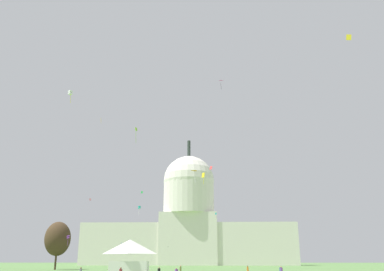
{
  "coord_description": "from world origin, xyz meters",
  "views": [
    {
      "loc": [
        6.26,
        -30.21,
        2.78
      ],
      "look_at": [
        1.47,
        77.29,
        35.37
      ],
      "focal_mm": 38.46,
      "sensor_mm": 36.0,
      "label": 1
    }
  ],
  "objects_px": {
    "person_orange_mid_center": "(248,271)",
    "kite_gold_high": "(101,121)",
    "kite_green_high": "(142,192)",
    "kite_orange_low": "(196,173)",
    "kite_blue_low": "(122,245)",
    "kite_white_high": "(70,93)",
    "event_tent": "(130,257)",
    "kite_cyan_mid": "(216,214)",
    "person_olive_near_tree_west": "(181,270)",
    "kite_lime_mid": "(136,132)",
    "kite_yellow_low": "(203,176)",
    "kite_violet_low": "(68,237)",
    "person_denim_back_center": "(281,271)",
    "kite_black_low": "(169,248)",
    "kite_turquoise_mid": "(139,207)",
    "kite_yellow_high": "(349,37)",
    "tree_west_near": "(58,239)",
    "capitol_building": "(189,223)",
    "kite_red_high": "(211,168)",
    "kite_magenta_high": "(221,82)",
    "person_purple_front_right": "(282,271)"
  },
  "relations": [
    {
      "from": "person_orange_mid_center",
      "to": "kite_gold_high",
      "type": "xyz_separation_m",
      "value": [
        -40.76,
        36.24,
        43.5
      ]
    },
    {
      "from": "person_orange_mid_center",
      "to": "kite_green_high",
      "type": "height_order",
      "value": "kite_green_high"
    },
    {
      "from": "kite_orange_low",
      "to": "kite_blue_low",
      "type": "bearing_deg",
      "value": 66.86
    },
    {
      "from": "kite_white_high",
      "to": "kite_blue_low",
      "type": "relative_size",
      "value": 0.95
    },
    {
      "from": "event_tent",
      "to": "kite_blue_low",
      "type": "bearing_deg",
      "value": 99.47
    },
    {
      "from": "kite_gold_high",
      "to": "kite_cyan_mid",
      "type": "xyz_separation_m",
      "value": [
        36.38,
        82.5,
        -20.4
      ]
    },
    {
      "from": "person_olive_near_tree_west",
      "to": "kite_lime_mid",
      "type": "bearing_deg",
      "value": -22.92
    },
    {
      "from": "kite_green_high",
      "to": "kite_yellow_low",
      "type": "height_order",
      "value": "kite_green_high"
    },
    {
      "from": "kite_violet_low",
      "to": "person_denim_back_center",
      "type": "bearing_deg",
      "value": 54.04
    },
    {
      "from": "person_olive_near_tree_west",
      "to": "kite_black_low",
      "type": "bearing_deg",
      "value": -61.29
    },
    {
      "from": "kite_turquoise_mid",
      "to": "event_tent",
      "type": "bearing_deg",
      "value": 28.62
    },
    {
      "from": "kite_yellow_high",
      "to": "kite_lime_mid",
      "type": "bearing_deg",
      "value": -151.88
    },
    {
      "from": "tree_west_near",
      "to": "person_denim_back_center",
      "type": "relative_size",
      "value": 9.04
    },
    {
      "from": "capitol_building",
      "to": "kite_gold_high",
      "type": "height_order",
      "value": "capitol_building"
    },
    {
      "from": "kite_orange_low",
      "to": "kite_gold_high",
      "type": "bearing_deg",
      "value": 81.19
    },
    {
      "from": "capitol_building",
      "to": "kite_white_high",
      "type": "xyz_separation_m",
      "value": [
        -23.63,
        -128.59,
        21.75
      ]
    },
    {
      "from": "tree_west_near",
      "to": "kite_black_low",
      "type": "distance_m",
      "value": 83.95
    },
    {
      "from": "kite_gold_high",
      "to": "person_olive_near_tree_west",
      "type": "bearing_deg",
      "value": 65.34
    },
    {
      "from": "person_denim_back_center",
      "to": "kite_turquoise_mid",
      "type": "relative_size",
      "value": 0.36
    },
    {
      "from": "kite_blue_low",
      "to": "kite_green_high",
      "type": "bearing_deg",
      "value": -100.26
    },
    {
      "from": "kite_gold_high",
      "to": "kite_violet_low",
      "type": "height_order",
      "value": "kite_gold_high"
    },
    {
      "from": "kite_blue_low",
      "to": "kite_cyan_mid",
      "type": "distance_m",
      "value": 49.15
    },
    {
      "from": "kite_red_high",
      "to": "kite_cyan_mid",
      "type": "bearing_deg",
      "value": 164.25
    },
    {
      "from": "tree_west_near",
      "to": "kite_magenta_high",
      "type": "xyz_separation_m",
      "value": [
        49.16,
        -4.05,
        47.8
      ]
    },
    {
      "from": "capitol_building",
      "to": "tree_west_near",
      "type": "xyz_separation_m",
      "value": [
        -33.54,
        -101.09,
        -13.14
      ]
    },
    {
      "from": "kite_red_high",
      "to": "kite_orange_low",
      "type": "bearing_deg",
      "value": -14.72
    },
    {
      "from": "kite_turquoise_mid",
      "to": "kite_yellow_low",
      "type": "bearing_deg",
      "value": 35.37
    },
    {
      "from": "person_purple_front_right",
      "to": "kite_cyan_mid",
      "type": "bearing_deg",
      "value": 156.14
    },
    {
      "from": "kite_white_high",
      "to": "kite_red_high",
      "type": "bearing_deg",
      "value": -80.74
    },
    {
      "from": "event_tent",
      "to": "kite_black_low",
      "type": "xyz_separation_m",
      "value": [
        -6.04,
        130.09,
        5.24
      ]
    },
    {
      "from": "kite_red_high",
      "to": "kite_gold_high",
      "type": "bearing_deg",
      "value": -55.34
    },
    {
      "from": "capitol_building",
      "to": "kite_violet_low",
      "type": "distance_m",
      "value": 109.24
    },
    {
      "from": "kite_white_high",
      "to": "kite_yellow_high",
      "type": "bearing_deg",
      "value": -163.2
    },
    {
      "from": "person_orange_mid_center",
      "to": "kite_violet_low",
      "type": "distance_m",
      "value": 60.79
    },
    {
      "from": "event_tent",
      "to": "person_denim_back_center",
      "type": "height_order",
      "value": "event_tent"
    },
    {
      "from": "capitol_building",
      "to": "kite_black_low",
      "type": "relative_size",
      "value": 70.24
    },
    {
      "from": "person_denim_back_center",
      "to": "kite_gold_high",
      "type": "xyz_separation_m",
      "value": [
        -47.71,
        31.95,
        43.61
      ]
    },
    {
      "from": "event_tent",
      "to": "kite_yellow_high",
      "type": "xyz_separation_m",
      "value": [
        40.46,
        -3.33,
        39.72
      ]
    },
    {
      "from": "tree_west_near",
      "to": "person_denim_back_center",
      "type": "distance_m",
      "value": 69.51
    },
    {
      "from": "kite_gold_high",
      "to": "kite_magenta_high",
      "type": "height_order",
      "value": "kite_magenta_high"
    },
    {
      "from": "kite_blue_low",
      "to": "kite_violet_low",
      "type": "bearing_deg",
      "value": 84.78
    },
    {
      "from": "person_purple_front_right",
      "to": "kite_yellow_low",
      "type": "relative_size",
      "value": 0.7
    },
    {
      "from": "event_tent",
      "to": "kite_cyan_mid",
      "type": "distance_m",
      "value": 131.77
    },
    {
      "from": "kite_turquoise_mid",
      "to": "kite_orange_low",
      "type": "relative_size",
      "value": 2.16
    },
    {
      "from": "capitol_building",
      "to": "kite_yellow_low",
      "type": "distance_m",
      "value": 148.96
    },
    {
      "from": "kite_lime_mid",
      "to": "kite_cyan_mid",
      "type": "distance_m",
      "value": 111.69
    },
    {
      "from": "kite_violet_low",
      "to": "kite_gold_high",
      "type": "bearing_deg",
      "value": 83.49
    },
    {
      "from": "kite_yellow_high",
      "to": "kite_violet_low",
      "type": "xyz_separation_m",
      "value": [
        -67.46,
        49.99,
        -33.83
      ]
    },
    {
      "from": "kite_orange_low",
      "to": "kite_violet_low",
      "type": "distance_m",
      "value": 63.25
    },
    {
      "from": "kite_violet_low",
      "to": "kite_cyan_mid",
      "type": "height_order",
      "value": "kite_cyan_mid"
    }
  ]
}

